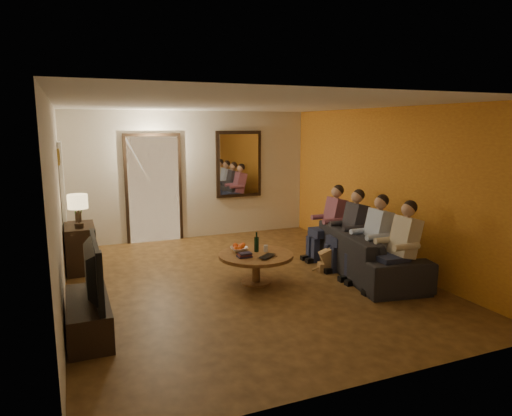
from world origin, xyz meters
name	(u,v)px	position (x,y,z in m)	size (l,w,h in m)	color
floor	(245,281)	(0.00, 0.00, 0.00)	(5.00, 6.00, 0.01)	#442C12
ceiling	(244,104)	(0.00, 0.00, 2.60)	(5.00, 6.00, 0.01)	white
back_wall	(192,175)	(0.00, 3.00, 1.30)	(5.00, 0.02, 2.60)	beige
front_wall	(371,245)	(0.00, -3.00, 1.30)	(5.00, 0.02, 2.60)	beige
left_wall	(58,208)	(-2.50, 0.00, 1.30)	(0.02, 6.00, 2.60)	beige
right_wall	(385,187)	(2.50, 0.00, 1.30)	(0.02, 6.00, 2.60)	beige
orange_accent	(385,187)	(2.49, 0.00, 1.30)	(0.01, 6.00, 2.60)	#C26921
kitchen_doorway	(154,190)	(-0.80, 2.98, 1.05)	(1.00, 0.06, 2.10)	#FFE0A5
door_trim	(154,190)	(-0.80, 2.97, 1.05)	(1.12, 0.04, 2.22)	black
fridge_glimpse	(167,196)	(-0.55, 2.98, 0.90)	(0.45, 0.03, 1.70)	silver
mirror_frame	(239,164)	(1.00, 2.96, 1.50)	(1.00, 0.05, 1.40)	black
mirror_glass	(239,164)	(1.00, 2.93, 1.50)	(0.86, 0.02, 1.26)	white
white_door	(64,201)	(-2.46, 2.30, 1.02)	(0.06, 0.85, 2.04)	white
framed_art	(58,157)	(-2.47, 1.30, 1.85)	(0.03, 0.28, 0.24)	#B28C33
art_canvas	(60,157)	(-2.46, 1.30, 1.85)	(0.01, 0.22, 0.18)	brown
dresser	(81,248)	(-2.25, 1.53, 0.37)	(0.45, 0.83, 0.74)	black
table_lamp	(78,211)	(-2.25, 1.31, 1.01)	(0.30, 0.30, 0.54)	beige
flower_vase	(78,209)	(-2.25, 1.75, 0.96)	(0.14, 0.14, 0.44)	red
tv_stand	(88,317)	(-2.25, -0.98, 0.20)	(0.45, 1.22, 0.41)	black
tv	(85,270)	(-2.25, -0.98, 0.74)	(0.15, 1.18, 0.68)	black
sofa	(367,252)	(1.92, -0.36, 0.35)	(0.94, 2.39, 0.70)	black
person_a	(401,251)	(1.82, -1.26, 0.60)	(0.60, 0.40, 1.20)	tan
person_b	(374,241)	(1.82, -0.66, 0.60)	(0.60, 0.40, 1.20)	tan
person_c	(351,233)	(1.82, -0.06, 0.60)	(0.60, 0.40, 1.20)	tan
person_d	(331,225)	(1.82, 0.54, 0.60)	(0.60, 0.40, 1.20)	tan
dog	(334,254)	(1.50, -0.08, 0.28)	(0.56, 0.24, 0.56)	#9F8049
coffee_table	(256,268)	(0.12, -0.13, 0.23)	(1.10, 1.10, 0.45)	brown
bowl	(239,249)	(-0.06, 0.09, 0.48)	(0.26, 0.26, 0.06)	white
oranges	(239,245)	(-0.06, 0.09, 0.55)	(0.20, 0.20, 0.08)	#F95715
wine_bottle	(256,242)	(0.17, -0.03, 0.60)	(0.07, 0.07, 0.31)	black
wine_glass	(266,248)	(0.30, -0.08, 0.50)	(0.06, 0.06, 0.10)	silver
book_stack	(244,255)	(-0.10, -0.23, 0.48)	(0.20, 0.15, 0.07)	black
laptop	(270,257)	(0.22, -0.41, 0.46)	(0.33, 0.21, 0.03)	black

